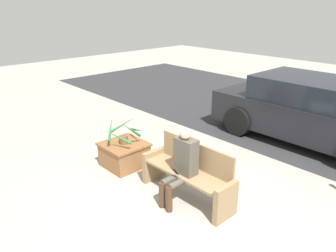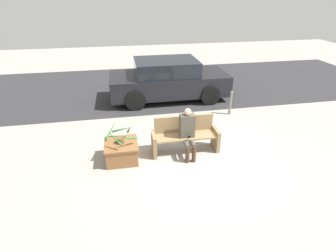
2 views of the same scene
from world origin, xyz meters
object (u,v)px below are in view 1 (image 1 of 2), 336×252
object	(u,v)px
person_seated	(182,163)
potted_plant	(124,133)
bench	(189,173)
planter_box	(124,154)
parked_car	(310,111)

from	to	relation	value
person_seated	potted_plant	size ratio (longest dim) A/B	1.62
potted_plant	bench	bearing A→B (deg)	4.79
planter_box	potted_plant	distance (m)	0.44
potted_plant	parked_car	xyz separation A→B (m)	(1.86, 3.87, 0.05)
planter_box	potted_plant	size ratio (longest dim) A/B	1.03
planter_box	bench	bearing A→B (deg)	4.90
bench	person_seated	world-z (taller)	person_seated
bench	planter_box	world-z (taller)	bench
parked_car	person_seated	bearing A→B (deg)	-93.37
potted_plant	person_seated	bearing A→B (deg)	-1.74
bench	parked_car	bearing A→B (deg)	86.20
bench	potted_plant	xyz separation A→B (m)	(-1.62, -0.14, 0.25)
person_seated	parked_car	distance (m)	3.92
potted_plant	planter_box	bearing A→B (deg)	-153.32
bench	person_seated	distance (m)	0.30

